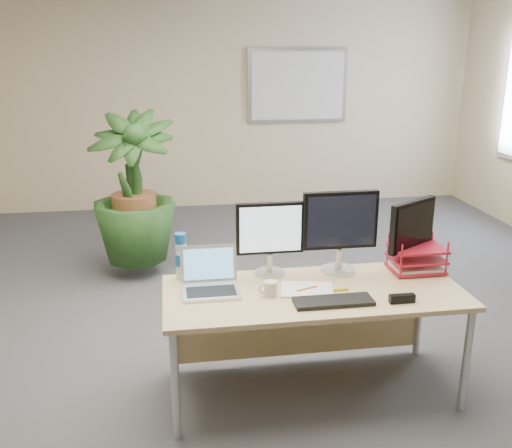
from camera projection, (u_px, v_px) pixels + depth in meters
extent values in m
plane|color=#48484D|center=(250.00, 361.00, 3.87)|extent=(8.00, 8.00, 0.00)
cube|color=beige|center=(204.00, 103.00, 7.24)|extent=(7.00, 0.04, 2.70)
cube|color=#B0B0B5|center=(297.00, 86.00, 7.32)|extent=(1.30, 0.03, 0.95)
cube|color=silver|center=(298.00, 86.00, 7.31)|extent=(1.20, 0.01, 0.85)
cube|color=tan|center=(314.00, 293.00, 3.34)|extent=(1.76, 0.74, 0.03)
cube|color=tan|center=(299.00, 318.00, 3.76)|extent=(1.66, 0.02, 0.52)
cylinder|color=silver|center=(175.00, 386.00, 3.02)|extent=(0.05, 0.05, 0.64)
cylinder|color=silver|center=(466.00, 360.00, 3.26)|extent=(0.05, 0.05, 0.64)
cylinder|color=silver|center=(173.00, 329.00, 3.62)|extent=(0.05, 0.05, 0.64)
cylinder|color=silver|center=(419.00, 311.00, 3.87)|extent=(0.05, 0.05, 0.64)
imported|color=#163914|center=(134.00, 196.00, 5.12)|extent=(0.97, 0.97, 1.50)
cylinder|color=silver|center=(270.00, 273.00, 3.57)|extent=(0.19, 0.19, 0.02)
cylinder|color=silver|center=(270.00, 263.00, 3.55)|extent=(0.04, 0.04, 0.11)
cube|color=black|center=(270.00, 228.00, 3.48)|extent=(0.42, 0.04, 0.32)
cube|color=silver|center=(271.00, 229.00, 3.46)|extent=(0.38, 0.01, 0.28)
cylinder|color=silver|center=(338.00, 270.00, 3.61)|extent=(0.21, 0.21, 0.02)
cylinder|color=silver|center=(339.00, 259.00, 3.59)|extent=(0.04, 0.04, 0.13)
cube|color=black|center=(340.00, 220.00, 3.51)|extent=(0.47, 0.04, 0.36)
cube|color=black|center=(342.00, 221.00, 3.49)|extent=(0.43, 0.01, 0.32)
cylinder|color=silver|center=(409.00, 268.00, 3.65)|extent=(0.19, 0.19, 0.02)
cylinder|color=silver|center=(409.00, 258.00, 3.63)|extent=(0.04, 0.04, 0.11)
cube|color=black|center=(412.00, 225.00, 3.57)|extent=(0.37, 0.24, 0.32)
cube|color=black|center=(415.00, 226.00, 3.55)|extent=(0.32, 0.20, 0.28)
cube|color=white|center=(211.00, 292.00, 3.29)|extent=(0.33, 0.23, 0.02)
cube|color=black|center=(211.00, 291.00, 3.28)|extent=(0.28, 0.15, 0.00)
cube|color=white|center=(209.00, 263.00, 3.39)|extent=(0.33, 0.06, 0.22)
cube|color=#62BAFC|center=(209.00, 264.00, 3.39)|extent=(0.29, 0.04, 0.18)
cube|color=black|center=(333.00, 301.00, 3.17)|extent=(0.44, 0.15, 0.02)
cylinder|color=silver|center=(271.00, 288.00, 3.26)|extent=(0.08, 0.08, 0.08)
torus|color=silver|center=(263.00, 289.00, 3.25)|extent=(0.06, 0.01, 0.06)
cube|color=white|center=(307.00, 290.00, 3.33)|extent=(0.34, 0.28, 0.01)
cylinder|color=#DF5418|center=(307.00, 289.00, 3.32)|extent=(0.13, 0.06, 0.01)
cylinder|color=yellow|center=(339.00, 290.00, 3.33)|extent=(0.12, 0.02, 0.02)
cylinder|color=silver|center=(181.00, 261.00, 3.47)|extent=(0.07, 0.07, 0.23)
cylinder|color=blue|center=(180.00, 238.00, 3.43)|extent=(0.07, 0.07, 0.06)
cylinder|color=blue|center=(181.00, 259.00, 3.47)|extent=(0.08, 0.08, 0.07)
cube|color=#A71426|center=(415.00, 269.00, 3.62)|extent=(0.33, 0.25, 0.01)
cube|color=#A71426|center=(416.00, 258.00, 3.60)|extent=(0.33, 0.25, 0.01)
cube|color=#A71426|center=(417.00, 248.00, 3.58)|extent=(0.33, 0.25, 0.01)
cube|color=white|center=(416.00, 266.00, 3.62)|extent=(0.30, 0.22, 0.02)
cube|color=black|center=(402.00, 299.00, 3.17)|extent=(0.15, 0.04, 0.05)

